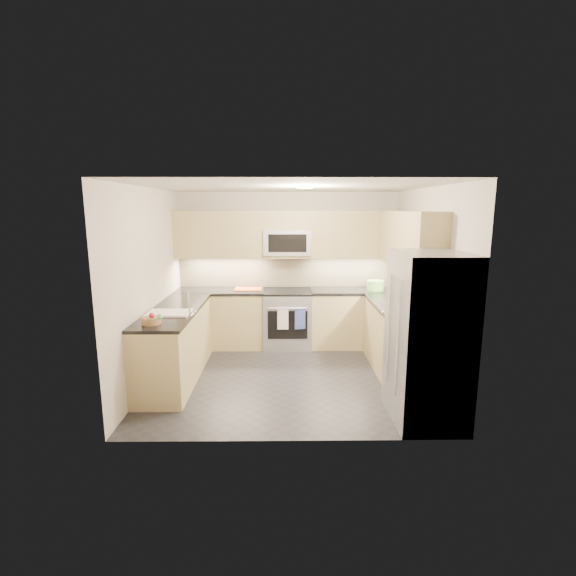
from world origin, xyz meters
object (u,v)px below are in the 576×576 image
object	(u,v)px
gas_range	(287,319)
utensil_bowl	(376,285)
cutting_board	(248,289)
refrigerator	(428,338)
microwave	(287,242)
fruit_basket	(151,321)

from	to	relation	value
gas_range	utensil_bowl	world-z (taller)	utensil_bowl
cutting_board	gas_range	bearing A→B (deg)	-5.86
refrigerator	cutting_board	xyz separation A→B (m)	(-2.09, 2.49, 0.05)
gas_range	refrigerator	size ratio (longest dim) A/B	0.51
microwave	cutting_board	world-z (taller)	microwave
utensil_bowl	cutting_board	bearing A→B (deg)	177.78
gas_range	refrigerator	bearing A→B (deg)	-59.12
microwave	utensil_bowl	xyz separation A→B (m)	(1.42, -0.14, -0.68)
microwave	refrigerator	world-z (taller)	microwave
fruit_basket	utensil_bowl	bearing A→B (deg)	33.44
microwave	utensil_bowl	size ratio (longest dim) A/B	2.81
refrigerator	fruit_basket	xyz separation A→B (m)	(-3.02, 0.44, 0.08)
microwave	refrigerator	distance (m)	3.04
refrigerator	cutting_board	world-z (taller)	refrigerator
cutting_board	microwave	bearing A→B (deg)	5.38
microwave	utensil_bowl	distance (m)	1.58
refrigerator	utensil_bowl	bearing A→B (deg)	90.68
gas_range	cutting_board	world-z (taller)	cutting_board
microwave	cutting_board	bearing A→B (deg)	-174.62
utensil_bowl	cutting_board	xyz separation A→B (m)	(-2.06, 0.08, -0.07)
refrigerator	cutting_board	bearing A→B (deg)	129.94
gas_range	microwave	distance (m)	1.25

